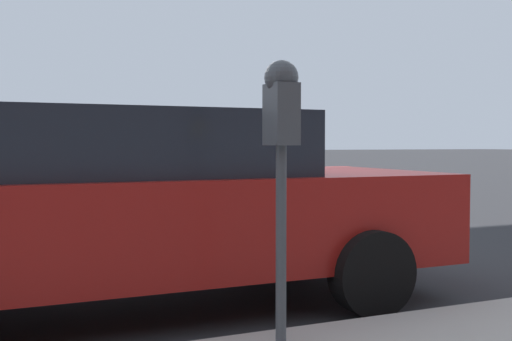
% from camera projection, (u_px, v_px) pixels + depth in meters
% --- Properties ---
extents(ground_plane, '(220.00, 220.00, 0.00)m').
position_uv_depth(ground_plane, '(179.00, 277.00, 5.71)').
color(ground_plane, '#2B2B2D').
extents(parking_meter, '(0.21, 0.19, 1.60)m').
position_uv_depth(parking_meter, '(281.00, 129.00, 3.30)').
color(parking_meter, '#4C5156').
rests_on(parking_meter, sidewalk).
extents(car_red, '(2.08, 4.83, 1.51)m').
position_uv_depth(car_red, '(136.00, 204.00, 4.62)').
color(car_red, '#B21E19').
rests_on(car_red, ground_plane).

